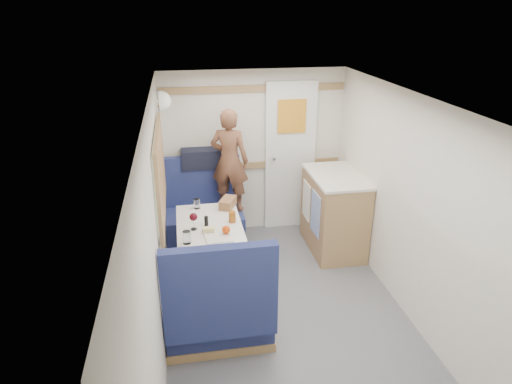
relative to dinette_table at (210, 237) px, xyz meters
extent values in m
plane|color=#515156|center=(0.65, -1.00, -0.57)|extent=(4.50, 4.50, 0.00)
plane|color=silver|center=(0.65, -1.00, 1.43)|extent=(4.50, 4.50, 0.00)
cube|color=silver|center=(0.65, 1.25, 0.43)|extent=(2.20, 0.02, 2.00)
cube|color=silver|center=(-0.45, -1.00, 0.43)|extent=(0.02, 4.50, 2.00)
cube|color=silver|center=(1.75, -1.00, 0.43)|extent=(0.02, 4.50, 2.00)
cube|color=olive|center=(0.65, 1.23, 0.28)|extent=(2.15, 0.02, 0.08)
cube|color=olive|center=(0.65, 1.23, 1.21)|extent=(2.15, 0.02, 0.08)
cube|color=gray|center=(-0.43, 0.00, 0.68)|extent=(0.04, 1.30, 0.72)
cube|color=white|center=(1.10, 1.22, 0.36)|extent=(0.62, 0.04, 1.86)
cube|color=orange|center=(1.10, 1.19, 0.88)|extent=(0.34, 0.03, 0.40)
cylinder|color=silver|center=(0.88, 1.17, 0.38)|extent=(0.04, 0.10, 0.04)
cube|color=white|center=(0.00, 0.00, 0.13)|extent=(0.62, 0.92, 0.04)
cylinder|color=silver|center=(0.00, 0.00, -0.22)|extent=(0.08, 0.08, 0.66)
cylinder|color=silver|center=(0.00, 0.00, -0.55)|extent=(0.36, 0.36, 0.03)
cube|color=#171B4C|center=(0.00, 0.80, -0.34)|extent=(0.88, 0.50, 0.45)
cube|color=#171B4C|center=(0.00, 1.08, 0.08)|extent=(0.88, 0.10, 0.80)
cube|color=olive|center=(0.00, 0.80, -0.53)|extent=(0.90, 0.52, 0.08)
cube|color=#171B4C|center=(0.00, -0.80, -0.34)|extent=(0.88, 0.50, 0.45)
cube|color=#171B4C|center=(0.00, -1.08, 0.08)|extent=(0.88, 0.10, 0.80)
cube|color=olive|center=(0.00, -0.80, -0.53)|extent=(0.90, 0.52, 0.08)
cube|color=olive|center=(0.00, 1.12, 0.31)|extent=(0.90, 0.14, 0.04)
sphere|color=white|center=(-0.39, 0.85, 1.18)|extent=(0.20, 0.20, 0.20)
cube|color=olive|center=(1.47, 0.55, -0.12)|extent=(0.54, 0.90, 0.90)
cube|color=silver|center=(1.47, 0.55, 0.34)|extent=(0.56, 0.92, 0.03)
cube|color=#5972B2|center=(1.19, 0.37, -0.02)|extent=(0.01, 0.30, 0.48)
cube|color=silver|center=(1.19, 0.73, -0.02)|extent=(0.01, 0.28, 0.44)
imported|color=brown|center=(0.31, 0.88, 0.48)|extent=(0.51, 0.43, 1.19)
cube|color=black|center=(0.01, 1.12, 0.44)|extent=(0.46, 0.23, 0.22)
cube|color=white|center=(0.06, -0.28, 0.16)|extent=(0.27, 0.33, 0.02)
sphere|color=orange|center=(0.14, -0.28, 0.21)|extent=(0.08, 0.08, 0.08)
cube|color=#F0DB8A|center=(-0.01, -0.21, 0.19)|extent=(0.11, 0.07, 0.04)
cylinder|color=white|center=(-0.15, -0.12, 0.16)|extent=(0.06, 0.06, 0.01)
cylinder|color=white|center=(-0.15, -0.12, 0.21)|extent=(0.01, 0.01, 0.10)
sphere|color=#420712|center=(-0.15, -0.12, 0.28)|extent=(0.08, 0.08, 0.08)
cylinder|color=white|center=(-0.22, -0.38, 0.21)|extent=(0.07, 0.07, 0.12)
cylinder|color=white|center=(-0.09, 0.36, 0.21)|extent=(0.06, 0.06, 0.11)
cylinder|color=#944F15|center=(0.22, -0.02, 0.21)|extent=(0.07, 0.07, 0.11)
cylinder|color=black|center=(-0.03, -0.06, 0.20)|extent=(0.04, 0.04, 0.10)
cube|color=brown|center=(0.22, 0.34, 0.20)|extent=(0.21, 0.26, 0.10)
camera|label=1|loc=(-0.23, -3.98, 2.12)|focal=32.00mm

